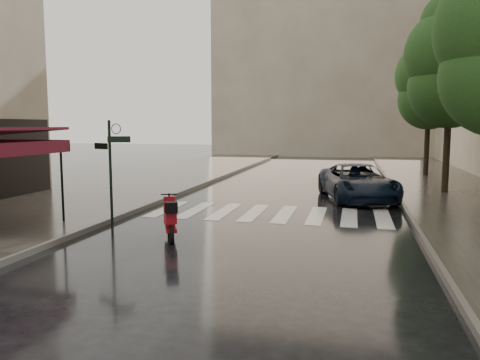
% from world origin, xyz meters
% --- Properties ---
extents(ground, '(120.00, 120.00, 0.00)m').
position_xyz_m(ground, '(0.00, 0.00, 0.00)').
color(ground, black).
rests_on(ground, ground).
extents(sidewalk_near, '(6.00, 60.00, 0.12)m').
position_xyz_m(sidewalk_near, '(-4.50, 12.00, 0.06)').
color(sidewalk_near, '#38332D').
rests_on(sidewalk_near, ground).
extents(sidewalk_far, '(5.50, 60.00, 0.12)m').
position_xyz_m(sidewalk_far, '(10.25, 12.00, 0.06)').
color(sidewalk_far, '#38332D').
rests_on(sidewalk_far, ground).
extents(curb_near, '(0.12, 60.00, 0.16)m').
position_xyz_m(curb_near, '(-1.45, 12.00, 0.07)').
color(curb_near, '#595651').
rests_on(curb_near, ground).
extents(curb_far, '(0.12, 60.00, 0.16)m').
position_xyz_m(curb_far, '(7.45, 12.00, 0.07)').
color(curb_far, '#595651').
rests_on(curb_far, ground).
extents(crosswalk, '(7.85, 3.20, 0.01)m').
position_xyz_m(crosswalk, '(2.98, 6.00, 0.01)').
color(crosswalk, silver).
rests_on(crosswalk, ground).
extents(signpost, '(1.17, 0.29, 3.10)m').
position_xyz_m(signpost, '(-1.19, 3.00, 1.83)').
color(signpost, black).
rests_on(signpost, ground).
extents(backdrop_building, '(22.00, 6.00, 20.00)m').
position_xyz_m(backdrop_building, '(3.00, 38.00, 10.00)').
color(backdrop_building, gray).
rests_on(backdrop_building, ground).
extents(tree_mid, '(3.80, 3.80, 8.34)m').
position_xyz_m(tree_mid, '(9.50, 12.00, 5.59)').
color(tree_mid, black).
rests_on(tree_mid, sidewalk_far).
extents(tree_far, '(3.80, 3.80, 8.16)m').
position_xyz_m(tree_far, '(9.70, 19.00, 5.46)').
color(tree_far, black).
rests_on(tree_far, sidewalk_far).
extents(scooter, '(0.89, 1.56, 1.10)m').
position_xyz_m(scooter, '(1.08, 1.92, 0.51)').
color(scooter, black).
rests_on(scooter, ground).
extents(parked_car, '(3.57, 5.55, 1.42)m').
position_xyz_m(parked_car, '(5.86, 9.75, 0.71)').
color(parked_car, black).
rests_on(parked_car, ground).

